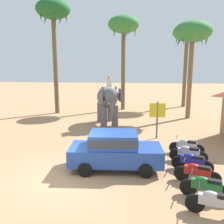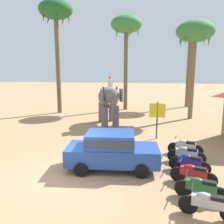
{
  "view_description": "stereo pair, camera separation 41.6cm",
  "coord_description": "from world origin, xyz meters",
  "views": [
    {
      "loc": [
        2.81,
        -9.01,
        4.55
      ],
      "look_at": [
        1.13,
        6.46,
        1.6
      ],
      "focal_mm": 38.16,
      "sensor_mm": 36.0,
      "label": 1
    },
    {
      "loc": [
        3.23,
        -8.96,
        4.55
      ],
      "look_at": [
        1.13,
        6.46,
        1.6
      ],
      "focal_mm": 38.16,
      "sensor_mm": 36.0,
      "label": 2
    }
  ],
  "objects": [
    {
      "name": "motorcycle_mid_row",
      "position": [
        5.21,
        0.07,
        0.46
      ],
      "size": [
        1.73,
        0.78,
        0.94
      ],
      "color": "black",
      "rests_on": "ground"
    },
    {
      "name": "motorcycle_second_in_row",
      "position": [
        5.25,
        -1.06,
        0.46
      ],
      "size": [
        1.74,
        0.75,
        0.94
      ],
      "color": "black",
      "rests_on": "ground"
    },
    {
      "name": "car_sedan_foreground",
      "position": [
        1.84,
        1.11,
        0.93
      ],
      "size": [
        4.2,
        2.08,
        1.7
      ],
      "color": "#23479E",
      "rests_on": "ground"
    },
    {
      "name": "motorcycle_nearest_camera",
      "position": [
        5.26,
        -2.05,
        0.46
      ],
      "size": [
        1.77,
        0.68,
        0.94
      ],
      "color": "black",
      "rests_on": "ground"
    },
    {
      "name": "palm_tree_left_of_road",
      "position": [
        1.22,
        16.61,
        8.5
      ],
      "size": [
        3.2,
        3.2,
        9.76
      ],
      "color": "brown",
      "rests_on": "ground"
    },
    {
      "name": "elephant_with_mahout",
      "position": [
        0.45,
        9.57,
        1.99
      ],
      "size": [
        2.55,
        4.02,
        3.88
      ],
      "color": "slate",
      "rests_on": "ground"
    },
    {
      "name": "palm_tree_behind_elephant",
      "position": [
        -5.2,
        13.78,
        9.39
      ],
      "size": [
        3.2,
        3.2,
        10.75
      ],
      "color": "brown",
      "rests_on": "ground"
    },
    {
      "name": "ground_plane",
      "position": [
        0.0,
        0.0,
        0.0
      ],
      "size": [
        120.0,
        120.0,
        0.0
      ],
      "primitive_type": "plane",
      "color": "tan"
    },
    {
      "name": "motorcycle_far_in_row",
      "position": [
        5.3,
        2.23,
        0.46
      ],
      "size": [
        1.78,
        0.62,
        0.94
      ],
      "color": "black",
      "rests_on": "ground"
    },
    {
      "name": "motorcycle_fourth_in_row",
      "position": [
        5.26,
        1.18,
        0.46
      ],
      "size": [
        1.72,
        0.81,
        0.94
      ],
      "color": "black",
      "rests_on": "ground"
    },
    {
      "name": "motorcycle_end_of_row",
      "position": [
        5.42,
        3.32,
        0.46
      ],
      "size": [
        1.77,
        0.66,
        0.94
      ],
      "color": "black",
      "rests_on": "ground"
    },
    {
      "name": "signboard_yellow",
      "position": [
        4.08,
        6.09,
        1.69
      ],
      "size": [
        1.0,
        0.1,
        2.4
      ],
      "color": "#4C4C51",
      "rests_on": "ground"
    },
    {
      "name": "palm_tree_near_hut",
      "position": [
        8.13,
        19.23,
        7.98
      ],
      "size": [
        3.2,
        3.2,
        9.19
      ],
      "color": "brown",
      "rests_on": "ground"
    },
    {
      "name": "palm_tree_far_back",
      "position": [
        7.34,
        12.68,
        7.26
      ],
      "size": [
        3.2,
        3.2,
        8.41
      ],
      "color": "brown",
      "rests_on": "ground"
    }
  ]
}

